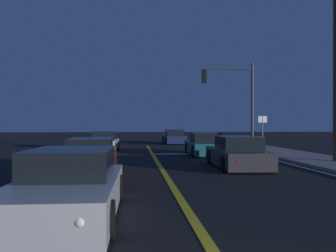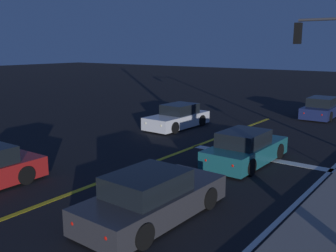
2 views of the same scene
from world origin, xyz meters
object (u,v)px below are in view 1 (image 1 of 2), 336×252
object	(u,v)px
car_side_waiting_red	(90,160)
car_following_oncoming_charcoal	(237,154)
street_sign_corner	(263,128)
car_far_approaching_navy	(174,138)
car_mid_block_white	(104,142)
car_distant_tail_silver	(69,188)
traffic_signal_near_right	(235,93)
car_lead_oncoming_teal	(204,145)

from	to	relation	value
car_side_waiting_red	car_following_oncoming_charcoal	size ratio (longest dim) A/B	1.02
street_sign_corner	car_far_approaching_navy	bearing A→B (deg)	109.43
car_far_approaching_navy	car_following_oncoming_charcoal	world-z (taller)	same
car_side_waiting_red	street_sign_corner	size ratio (longest dim) A/B	1.98
car_mid_block_white	car_side_waiting_red	bearing A→B (deg)	93.69
car_mid_block_white	car_distant_tail_silver	bearing A→B (deg)	93.80
car_far_approaching_navy	car_distant_tail_silver	distance (m)	26.51
car_distant_tail_silver	street_sign_corner	bearing A→B (deg)	-122.09
street_sign_corner	car_distant_tail_silver	bearing A→B (deg)	-122.93
car_side_waiting_red	car_distant_tail_silver	distance (m)	5.61
car_far_approaching_navy	car_following_oncoming_charcoal	distance (m)	18.54
car_side_waiting_red	traffic_signal_near_right	xyz separation A→B (m)	(8.50, 11.38, 3.44)
traffic_signal_near_right	car_mid_block_white	bearing A→B (deg)	-4.28
car_side_waiting_red	car_lead_oncoming_teal	size ratio (longest dim) A/B	1.08
car_mid_block_white	traffic_signal_near_right	bearing A→B (deg)	177.19
car_side_waiting_red	street_sign_corner	xyz separation A→B (m)	(9.44, 8.58, 1.03)
traffic_signal_near_right	car_distant_tail_silver	bearing A→B (deg)	64.10
car_far_approaching_navy	traffic_signal_near_right	xyz separation A→B (m)	(3.24, -9.05, 3.44)
car_mid_block_white	car_lead_oncoming_teal	size ratio (longest dim) A/B	0.98
car_following_oncoming_charcoal	car_distant_tail_silver	bearing A→B (deg)	-125.52
car_following_oncoming_charcoal	street_sign_corner	distance (m)	7.64
car_following_oncoming_charcoal	traffic_signal_near_right	size ratio (longest dim) A/B	0.76
traffic_signal_near_right	street_sign_corner	xyz separation A→B (m)	(0.94, -2.80, -2.41)
car_lead_oncoming_teal	car_distant_tail_silver	size ratio (longest dim) A/B	0.94
street_sign_corner	car_following_oncoming_charcoal	bearing A→B (deg)	-118.09
car_distant_tail_silver	traffic_signal_near_right	distance (m)	19.19
car_far_approaching_navy	traffic_signal_near_right	bearing A→B (deg)	-71.30
traffic_signal_near_right	street_sign_corner	bearing A→B (deg)	108.56
car_side_waiting_red	car_lead_oncoming_teal	bearing A→B (deg)	-126.28
car_lead_oncoming_teal	traffic_signal_near_right	distance (m)	5.57
car_following_oncoming_charcoal	car_far_approaching_navy	bearing A→B (deg)	93.22
car_mid_block_white	car_distant_tail_silver	xyz separation A→B (m)	(0.72, -17.66, 0.00)
car_lead_oncoming_teal	car_distant_tail_silver	bearing A→B (deg)	-111.06
car_far_approaching_navy	car_distant_tail_silver	xyz separation A→B (m)	(-5.01, -26.04, 0.00)
car_following_oncoming_charcoal	traffic_signal_near_right	bearing A→B (deg)	75.83
car_side_waiting_red	car_distant_tail_silver	world-z (taller)	same
car_distant_tail_silver	car_side_waiting_red	bearing A→B (deg)	-86.60
car_following_oncoming_charcoal	traffic_signal_near_right	distance (m)	10.42
car_lead_oncoming_teal	car_distant_tail_silver	distance (m)	14.68
car_mid_block_white	car_distant_tail_silver	world-z (taller)	same
car_side_waiting_red	street_sign_corner	bearing A→B (deg)	-138.79
car_distant_tail_silver	car_lead_oncoming_teal	bearing A→B (deg)	-110.84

